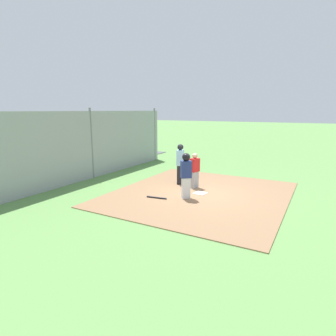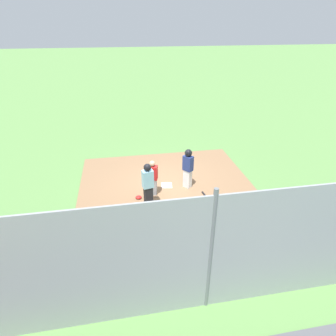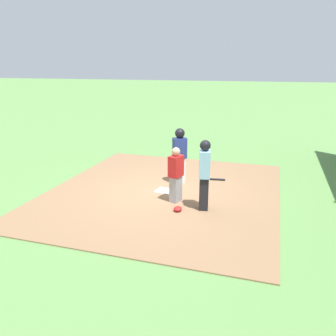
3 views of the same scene
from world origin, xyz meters
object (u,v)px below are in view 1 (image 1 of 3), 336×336
catcher (195,170)px  baseball_bat (157,198)px  home_plate (200,193)px  catcher_mask (195,182)px  parked_car_red (120,146)px  parked_car_dark (84,151)px  umpire (180,163)px  runner (186,173)px

catcher → baseball_bat: 2.24m
home_plate → catcher_mask: catcher_mask is taller
baseball_bat → parked_car_red: 11.06m
catcher → baseball_bat: (2.03, -0.63, -0.72)m
baseball_bat → catcher_mask: 2.65m
catcher_mask → baseball_bat: bearing=-8.7°
home_plate → parked_car_dark: size_ratio=0.10×
home_plate → parked_car_dark: 10.12m
home_plate → parked_car_red: size_ratio=0.10×
home_plate → parked_car_red: (-6.33, -9.07, 0.57)m
umpire → catcher_mask: (-0.33, 0.58, -0.88)m
umpire → runner: 2.07m
runner → catcher_mask: size_ratio=7.07×
catcher → parked_car_dark: bearing=-178.6°
parked_car_red → parked_car_dark: 3.08m
runner → parked_car_red: runner is taller
home_plate → catcher: 1.12m
runner → baseball_bat: runner is taller
baseball_bat → parked_car_dark: size_ratio=0.18×
baseball_bat → parked_car_red: bearing=-52.9°
parked_car_red → parked_car_dark: same height
home_plate → baseball_bat: bearing=-40.3°
catcher → catcher_mask: catcher is taller
home_plate → parked_car_dark: parked_car_dark is taller
catcher → parked_car_red: catcher is taller
catcher_mask → parked_car_red: size_ratio=0.05×
home_plate → parked_car_dark: bearing=-109.0°
runner → parked_car_dark: 10.19m
catcher → baseball_bat: size_ratio=1.88×
runner → catcher_mask: 2.33m
catcher → parked_car_red: 10.25m
umpire → runner: (1.74, 1.11, 0.04)m
parked_car_red → parked_car_dark: bearing=0.5°
umpire → baseball_bat: (2.29, 0.18, -0.91)m
baseball_bat → parked_car_dark: parked_car_dark is taller
parked_car_red → home_plate: bearing=64.5°
catcher_mask → parked_car_red: 9.75m
catcher → parked_car_dark: size_ratio=0.34×
home_plate → catcher: (-0.64, -0.54, 0.74)m
parked_car_dark → umpire: bearing=-110.8°
parked_car_dark → home_plate: bearing=-113.7°
catcher → catcher_mask: 0.94m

